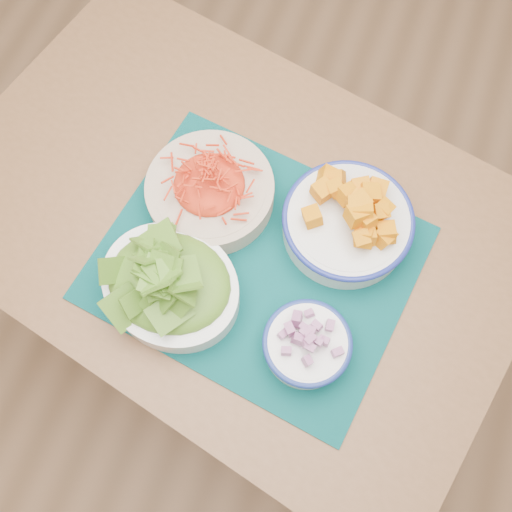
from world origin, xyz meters
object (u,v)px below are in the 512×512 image
Objects in this scene: carrot_bowl at (210,188)px; onion_bowl at (307,344)px; table at (234,242)px; lettuce_bowl at (169,282)px; squash_bowl at (349,219)px; placemat at (256,262)px.

carrot_bowl is 0.32m from onion_bowl.
carrot_bowl is 1.61× the size of onion_bowl.
lettuce_bowl is (-0.04, -0.17, 0.17)m from table.
table is 0.24m from lettuce_bowl.
squash_bowl reaches higher than table.
lettuce_bowl is 1.66× the size of onion_bowl.
lettuce_bowl is 0.25m from onion_bowl.
squash_bowl is 0.32m from lettuce_bowl.
carrot_bowl is 1.00× the size of squash_bowl.
carrot_bowl is 0.19m from lettuce_bowl.
table is 0.17m from carrot_bowl.
onion_bowl is at bearing -39.50° from carrot_bowl.
squash_bowl reaches higher than onion_bowl.
lettuce_bowl is at bearing -139.36° from squash_bowl.
onion_bowl is at bearing -33.55° from placemat.
table is 4.31× the size of squash_bowl.
carrot_bowl is at bearing 140.50° from onion_bowl.
onion_bowl is (0.24, -0.02, -0.02)m from lettuce_bowl.
onion_bowl is (0.13, -0.12, 0.04)m from placemat.
squash_bowl is 0.23m from onion_bowl.
table is 6.97× the size of onion_bowl.
table is 0.31m from onion_bowl.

